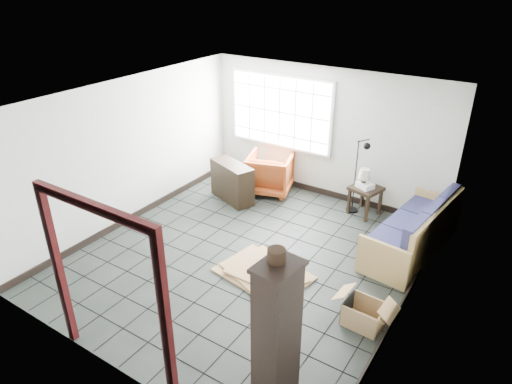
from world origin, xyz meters
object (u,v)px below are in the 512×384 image
Objects in this scene: futon_sofa at (416,234)px; side_table at (366,192)px; tall_shelf at (277,335)px; armchair at (270,171)px.

side_table is (-1.17, 0.80, 0.12)m from futon_sofa.
tall_shelf is (-0.46, -3.67, 0.55)m from futon_sofa.
futon_sofa is 2.49× the size of armchair.
futon_sofa reaches higher than side_table.
armchair is at bearing -175.98° from side_table.
tall_shelf reaches higher than side_table.
side_table is 4.55m from tall_shelf.
armchair is 0.51× the size of tall_shelf.
tall_shelf reaches higher than futon_sofa.
side_table is at bearing 152.51° from futon_sofa.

